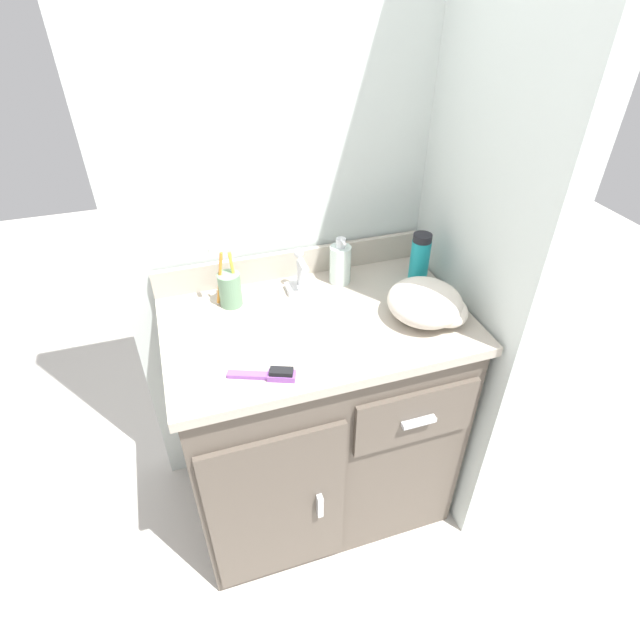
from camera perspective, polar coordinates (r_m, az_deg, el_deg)
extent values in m
plane|color=beige|center=(2.01, -0.25, -19.22)|extent=(6.00, 6.00, 0.00)
cube|color=silver|center=(1.54, -4.06, 14.98)|extent=(1.04, 0.08, 2.20)
cube|color=silver|center=(1.47, 18.24, 12.08)|extent=(0.08, 0.61, 2.20)
cube|color=brown|center=(1.70, -0.28, -11.68)|extent=(0.83, 0.49, 0.80)
cube|color=brown|center=(1.55, -4.74, -21.02)|extent=(0.40, 0.02, 0.64)
cube|color=brown|center=(1.44, 10.91, -10.87)|extent=(0.37, 0.02, 0.19)
cube|color=silver|center=(1.56, -0.01, -20.47)|extent=(0.02, 0.02, 0.09)
cube|color=silver|center=(1.43, 11.24, -11.37)|extent=(0.10, 0.02, 0.01)
cube|color=#B2A899|center=(1.42, -0.33, -0.52)|extent=(0.86, 0.53, 0.03)
ellipsoid|color=#A49A8C|center=(1.46, -0.32, -2.65)|extent=(0.34, 0.27, 0.17)
cylinder|color=silver|center=(1.51, -0.31, -4.97)|extent=(0.03, 0.03, 0.01)
cube|color=#B2A899|center=(1.59, -3.17, 6.51)|extent=(0.86, 0.02, 0.09)
cube|color=silver|center=(1.53, -2.20, 3.76)|extent=(0.09, 0.06, 0.02)
cylinder|color=silver|center=(1.50, -2.25, 5.44)|extent=(0.02, 0.02, 0.08)
cylinder|color=silver|center=(1.46, -1.96, 6.29)|extent=(0.02, 0.06, 0.02)
sphere|color=silver|center=(1.48, -2.43, 7.67)|extent=(0.03, 0.03, 0.03)
cylinder|color=gray|center=(1.47, -10.23, 3.43)|extent=(0.07, 0.07, 0.10)
cylinder|color=yellow|center=(1.45, -9.79, 4.89)|extent=(0.02, 0.01, 0.16)
cube|color=white|center=(1.42, -9.91, 7.79)|extent=(0.01, 0.02, 0.03)
cylinder|color=orange|center=(1.45, -11.39, 4.68)|extent=(0.04, 0.02, 0.17)
cube|color=white|center=(1.41, -12.36, 7.53)|extent=(0.02, 0.02, 0.03)
cylinder|color=silver|center=(1.55, 2.32, 6.35)|extent=(0.07, 0.07, 0.12)
cylinder|color=silver|center=(1.51, 2.39, 8.80)|extent=(0.03, 0.03, 0.03)
cylinder|color=silver|center=(1.49, 2.64, 8.96)|extent=(0.01, 0.04, 0.01)
cylinder|color=teal|center=(1.57, 11.28, 6.49)|extent=(0.06, 0.06, 0.14)
cylinder|color=black|center=(1.53, 11.64, 9.18)|extent=(0.06, 0.06, 0.02)
cube|color=purple|center=(1.24, -8.27, -6.24)|extent=(0.10, 0.06, 0.01)
cube|color=purple|center=(1.22, -4.41, -6.38)|extent=(0.07, 0.06, 0.02)
cube|color=black|center=(1.21, -4.44, -5.90)|extent=(0.06, 0.05, 0.01)
ellipsoid|color=beige|center=(1.42, 11.89, 2.02)|extent=(0.21, 0.22, 0.10)
ellipsoid|color=silver|center=(1.43, 13.97, 1.23)|extent=(0.13, 0.15, 0.07)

